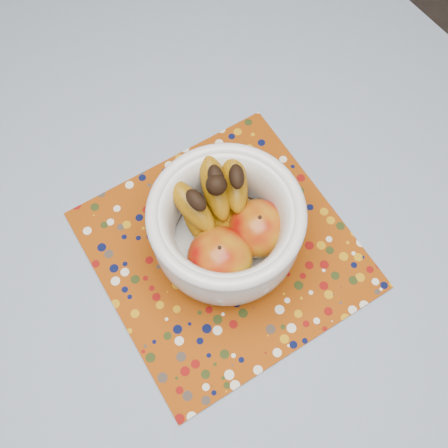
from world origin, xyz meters
name	(u,v)px	position (x,y,z in m)	size (l,w,h in m)	color
table	(172,288)	(0.00, 0.00, 0.67)	(1.20, 1.20, 0.75)	brown
tablecloth	(167,273)	(0.00, 0.00, 0.76)	(1.32, 1.32, 0.01)	slate
placemat	(224,250)	(0.09, -0.02, 0.76)	(0.36, 0.36, 0.00)	#7E3306
fruit_bowl	(226,222)	(0.10, -0.01, 0.84)	(0.21, 0.21, 0.15)	silver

